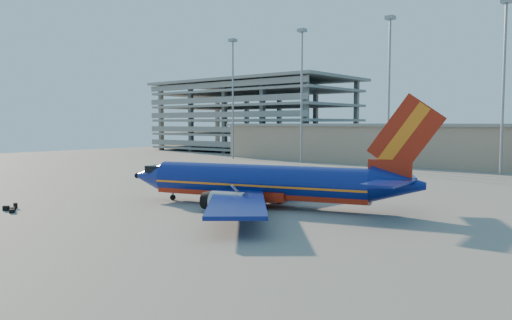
# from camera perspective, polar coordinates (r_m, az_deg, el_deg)

# --- Properties ---
(ground) EXTENTS (220.00, 220.00, 0.00)m
(ground) POSITION_cam_1_polar(r_m,az_deg,el_deg) (57.12, -0.39, -4.40)
(ground) COLOR slate
(ground) RESTS_ON ground
(terminal_building) EXTENTS (122.00, 16.00, 8.50)m
(terminal_building) POSITION_cam_1_polar(r_m,az_deg,el_deg) (104.64, 25.11, 1.50)
(terminal_building) COLOR gray
(terminal_building) RESTS_ON ground
(parking_garage) EXTENTS (62.00, 32.00, 21.40)m
(parking_garage) POSITION_cam_1_polar(r_m,az_deg,el_deg) (153.08, -0.26, 5.41)
(parking_garage) COLOR slate
(parking_garage) RESTS_ON ground
(light_mast_row) EXTENTS (101.60, 1.60, 28.65)m
(light_mast_row) POSITION_cam_1_polar(r_m,az_deg,el_deg) (94.96, 20.54, 9.39)
(light_mast_row) COLOR gray
(light_mast_row) RESTS_ON ground
(aircraft_main) EXTENTS (32.45, 30.74, 11.29)m
(aircraft_main) POSITION_cam_1_polar(r_m,az_deg,el_deg) (51.09, 1.20, -2.69)
(aircraft_main) COLOR navy
(aircraft_main) RESTS_ON ground
(luggage_pile) EXTENTS (2.99, 1.93, 0.55)m
(luggage_pile) POSITION_cam_1_polar(r_m,az_deg,el_deg) (54.44, -26.17, -5.03)
(luggage_pile) COLOR black
(luggage_pile) RESTS_ON ground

